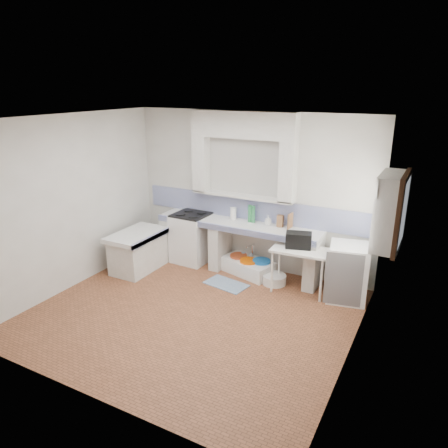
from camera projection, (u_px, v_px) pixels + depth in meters
The scene contains 36 objects.
floor at pixel (192, 313), 6.24m from camera, with size 4.50×4.50×0.00m, color brown.
ceiling at pixel (187, 119), 5.36m from camera, with size 4.50×4.50×0.00m, color silver.
wall_back at pixel (250, 192), 7.48m from camera, with size 4.50×4.50×0.00m, color silver.
wall_front at pixel (80, 280), 4.12m from camera, with size 4.50×4.50×0.00m, color silver.
wall_left at pixel (72, 203), 6.80m from camera, with size 4.50×4.50×0.00m, color silver.
wall_right at pixel (358, 253), 4.80m from camera, with size 4.50×4.50×0.00m, color silver.
alcove_mass at pixel (243, 125), 7.05m from camera, with size 1.90×0.25×0.45m, color silver.
window_frame at pixel (391, 211), 5.67m from camera, with size 0.35×0.86×1.06m, color #3C2513.
lace_valance at pixel (383, 182), 5.61m from camera, with size 0.01×0.84×0.24m, color white.
counter_slab at pixel (238, 225), 7.44m from camera, with size 3.00×0.60×0.08m, color white.
counter_lip at pixel (230, 230), 7.20m from camera, with size 3.00×0.04×0.10m, color navy.
counter_pier_left at pixel (173, 236), 8.20m from camera, with size 0.20×0.55×0.82m, color silver.
counter_pier_mid at pixel (220, 245), 7.74m from camera, with size 0.20×0.55×0.82m, color silver.
counter_pier_right at pixel (314, 264), 6.96m from camera, with size 0.20×0.55×0.82m, color silver.
peninsula_top at pixel (137, 235), 7.54m from camera, with size 0.70×1.10×0.08m, color white.
peninsula_base at pixel (139, 253), 7.65m from camera, with size 0.60×1.00×0.62m, color silver.
peninsula_lip at pixel (152, 238), 7.40m from camera, with size 0.04×1.10×0.10m, color navy.
backsplash at pixel (250, 209), 7.56m from camera, with size 4.27×0.03×0.40m, color navy.
stove at pixel (192, 238), 7.97m from camera, with size 0.64×0.62×0.91m, color white.
sink at pixel (248, 267), 7.55m from camera, with size 0.93×0.50×0.22m, color white.
side_table at pixel (299, 271), 6.79m from camera, with size 0.89×0.49×0.04m, color white.
fridge at pixel (348, 272), 6.54m from camera, with size 0.58×0.58×0.90m, color white.
bucket_red at pixel (238, 262), 7.67m from camera, with size 0.31×0.31×0.29m, color #AF4521.
bucket_orange at pixel (249, 268), 7.45m from camera, with size 0.31×0.31×0.29m, color #EE5D00.
bucket_blue at pixel (261, 268), 7.43m from camera, with size 0.31×0.31×0.29m, color #1361B5.
basin_white at pixel (274, 279), 7.16m from camera, with size 0.40×0.40×0.16m, color white.
water_bottle_a at pixel (243, 260), 7.77m from camera, with size 0.08×0.08×0.30m, color silver.
water_bottle_b at pixel (251, 261), 7.69m from camera, with size 0.08×0.08×0.31m, color silver.
black_bag at pixel (299, 240), 6.69m from camera, with size 0.40×0.23×0.25m, color black.
green_bottle_a at pixel (250, 214), 7.43m from camera, with size 0.07×0.07×0.31m, color #2B7E46.
green_bottle_b at pixel (253, 214), 7.40m from camera, with size 0.07×0.07×0.30m, color #2B7E46.
knife_block at pixel (280, 221), 7.19m from camera, with size 0.10×0.08×0.21m, color #98623D.
cutting_board at pixel (290, 221), 7.11m from camera, with size 0.02×0.19×0.26m, color #98623D.
paper_towel at pixel (233, 214), 7.59m from camera, with size 0.11×0.11×0.22m, color white.
soap_bottle at pixel (268, 220), 7.28m from camera, with size 0.08×0.08×0.17m, color white.
rug at pixel (226, 284), 7.14m from camera, with size 0.72×0.41×0.01m, color #2B507C.
Camera 1 is at (2.99, -4.65, 3.22)m, focal length 33.91 mm.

